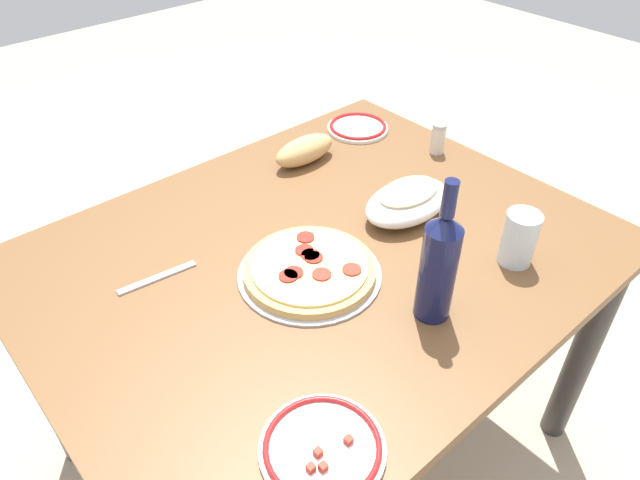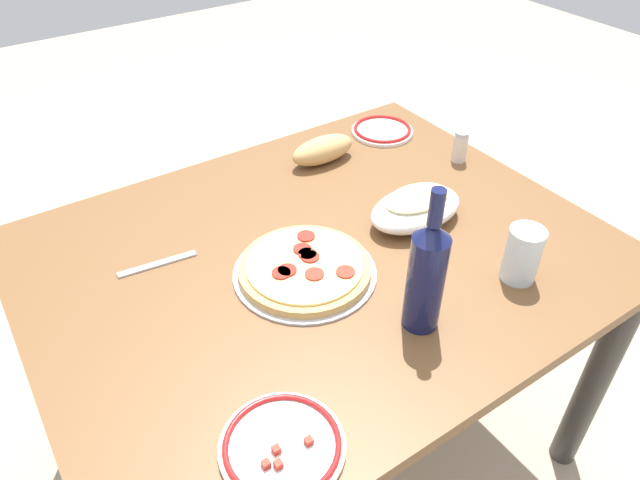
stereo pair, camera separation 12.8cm
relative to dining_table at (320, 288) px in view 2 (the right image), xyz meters
name	(u,v)px [view 2 (the right image)]	position (x,y,z in m)	size (l,w,h in m)	color
ground_plane	(320,439)	(0.00, 0.00, -0.62)	(8.00, 8.00, 0.00)	tan
dining_table	(320,288)	(0.00, 0.00, 0.00)	(1.24, 0.99, 0.73)	brown
pepperoni_pizza	(305,269)	(-0.07, -0.05, 0.13)	(0.30, 0.30, 0.03)	#B7B7BC
baked_pasta_dish	(416,207)	(0.25, -0.03, 0.16)	(0.24, 0.15, 0.08)	white
wine_bottle	(426,274)	(0.04, -0.29, 0.24)	(0.07, 0.07, 0.30)	#141942
water_glass	(522,254)	(0.30, -0.30, 0.18)	(0.07, 0.07, 0.12)	silver
side_plate_near	(382,130)	(0.46, 0.35, 0.12)	(0.18, 0.18, 0.02)	white
side_plate_far	(282,446)	(-0.32, -0.37, 0.12)	(0.20, 0.20, 0.02)	white
bread_loaf	(323,150)	(0.22, 0.32, 0.15)	(0.19, 0.08, 0.07)	tan
spice_shaker	(460,147)	(0.53, 0.11, 0.16)	(0.04, 0.04, 0.09)	silver
fork_right	(158,264)	(-0.32, 0.15, 0.12)	(0.17, 0.02, 0.01)	#B7B7BC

